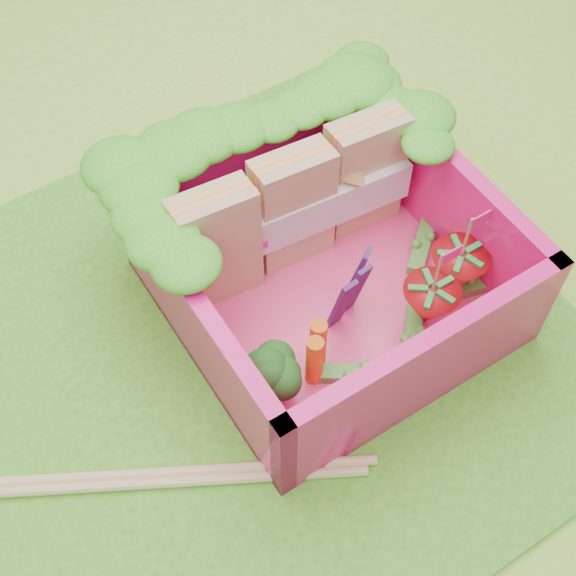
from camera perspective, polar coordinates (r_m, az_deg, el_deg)
The scene contains 13 objects.
ground at distance 3.46m, azimuth -2.79°, elevation -4.16°, with size 14.00×14.00×0.00m, color #96C036.
placemat at distance 3.45m, azimuth -2.80°, elevation -4.04°, with size 2.60×2.60×0.03m, color #52A425.
bento_floor at distance 3.53m, azimuth 2.77°, elevation -0.58°, with size 1.30×1.30×0.05m, color #FF4181.
bento_box at distance 3.33m, azimuth 2.95°, elevation 1.80°, with size 1.30×1.30×0.55m.
lettuce_ruffle at distance 3.33m, azimuth -1.58°, elevation 10.87°, with size 1.43×0.83×0.11m.
sandwich_stack at distance 3.41m, azimuth 0.41°, elevation 5.73°, with size 1.09×0.27×0.60m.
broccoli at distance 3.12m, azimuth -1.11°, elevation -5.79°, with size 0.31×0.31×0.24m.
carrot_sticks at distance 3.19m, azimuth 2.02°, elevation -4.59°, with size 0.12×0.13×0.29m.
purple_wedges at distance 3.30m, azimuth 4.50°, elevation -0.13°, with size 0.20×0.13×0.38m.
strawberry_left at distance 3.37m, azimuth 9.97°, elevation -1.23°, with size 0.24×0.24×0.48m.
strawberry_right at distance 3.49m, azimuth 11.89°, elevation 1.16°, with size 0.25×0.25×0.49m.
snap_peas at distance 3.47m, azimuth 8.98°, elevation -1.53°, with size 0.95×0.64×0.05m.
chopsticks at distance 3.25m, azimuth -15.51°, elevation -13.25°, with size 2.13×1.19×0.04m.
Camera 1 is at (-0.79, -1.54, 3.00)m, focal length 50.00 mm.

